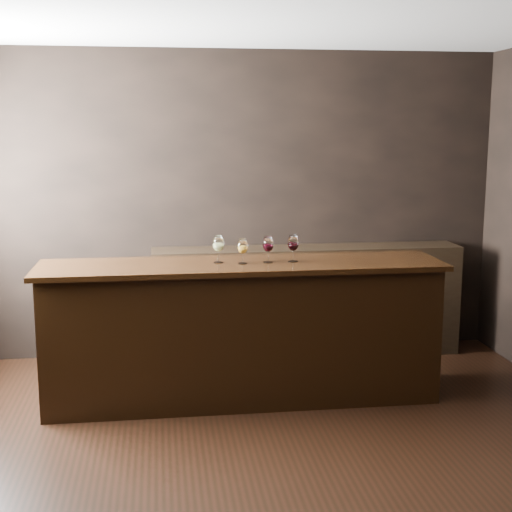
{
  "coord_description": "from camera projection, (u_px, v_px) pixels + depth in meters",
  "views": [
    {
      "loc": [
        -0.64,
        -4.29,
        2.1
      ],
      "look_at": [
        0.08,
        1.01,
        1.14
      ],
      "focal_mm": 50.0,
      "sensor_mm": 36.0,
      "label": 1
    }
  ],
  "objects": [
    {
      "name": "glass_red_a",
      "position": [
        268.0,
        245.0,
        5.43
      ],
      "size": [
        0.09,
        0.09,
        0.2
      ],
      "color": "white",
      "rests_on": "bar_top"
    },
    {
      "name": "back_bar_shelf",
      "position": [
        307.0,
        301.0,
        6.62
      ],
      "size": [
        2.84,
        0.4,
        1.02
      ],
      "primitive_type": "cube",
      "color": "black",
      "rests_on": "ground"
    },
    {
      "name": "bar_top",
      "position": [
        242.0,
        265.0,
        5.43
      ],
      "size": [
        3.09,
        0.72,
        0.04
      ],
      "primitive_type": "cube",
      "rotation": [
        0.0,
        0.0,
        -0.0
      ],
      "color": "black",
      "rests_on": "bar_counter"
    },
    {
      "name": "glass_red_b",
      "position": [
        293.0,
        244.0,
        5.46
      ],
      "size": [
        0.09,
        0.09,
        0.21
      ],
      "color": "white",
      "rests_on": "bar_top"
    },
    {
      "name": "room_shell",
      "position": [
        225.0,
        175.0,
        4.4
      ],
      "size": [
        5.02,
        4.52,
        2.81
      ],
      "color": "black",
      "rests_on": "ground"
    },
    {
      "name": "glass_amber",
      "position": [
        243.0,
        247.0,
        5.37
      ],
      "size": [
        0.08,
        0.08,
        0.19
      ],
      "color": "white",
      "rests_on": "bar_top"
    },
    {
      "name": "glass_white",
      "position": [
        218.0,
        244.0,
        5.41
      ],
      "size": [
        0.09,
        0.09,
        0.21
      ],
      "color": "white",
      "rests_on": "bar_top"
    },
    {
      "name": "bar_counter",
      "position": [
        242.0,
        334.0,
        5.53
      ],
      "size": [
        2.99,
        0.65,
        1.05
      ],
      "primitive_type": "cube",
      "rotation": [
        0.0,
        0.0,
        -0.0
      ],
      "color": "black",
      "rests_on": "ground"
    },
    {
      "name": "ground",
      "position": [
        264.0,
        455.0,
        4.64
      ],
      "size": [
        5.0,
        5.0,
        0.0
      ],
      "primitive_type": "plane",
      "color": "black",
      "rests_on": "ground"
    }
  ]
}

